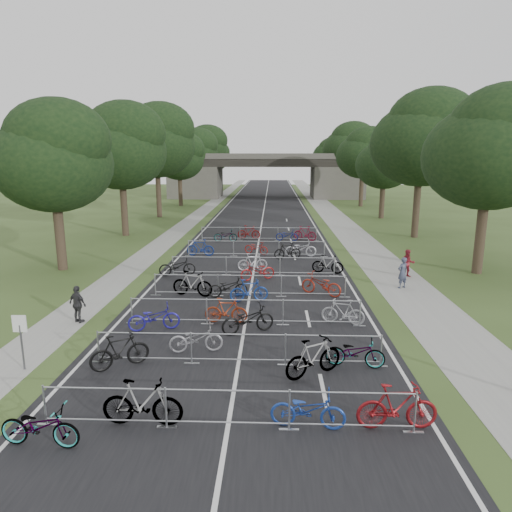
{
  "coord_description": "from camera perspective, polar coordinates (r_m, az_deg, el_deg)",
  "views": [
    {
      "loc": [
        1.08,
        -10.17,
        6.67
      ],
      "look_at": [
        0.16,
        15.15,
        1.1
      ],
      "focal_mm": 32.0,
      "sensor_mm": 36.0,
      "label": 1
    }
  ],
  "objects": [
    {
      "name": "road",
      "position": [
        60.55,
        1.04,
        6.08
      ],
      "size": [
        11.0,
        140.0,
        0.01
      ],
      "primitive_type": "cube",
      "color": "black",
      "rests_on": "ground"
    },
    {
      "name": "bike_27",
      "position": [
        36.9,
        6.15,
        2.84
      ],
      "size": [
        1.99,
        1.37,
        1.17
      ],
      "primitive_type": "imported",
      "rotation": [
        0.0,
        0.0,
        4.25
      ],
      "color": "maroon",
      "rests_on": "ground"
    },
    {
      "name": "tree_left_6",
      "position": [
        98.88,
        -5.3,
        12.25
      ],
      "size": [
        6.72,
        6.72,
        10.25
      ],
      "color": "#33261C",
      "rests_on": "ground"
    },
    {
      "name": "bike_2",
      "position": [
        12.04,
        6.51,
        -18.57
      ],
      "size": [
        1.94,
        0.86,
        0.99
      ],
      "primitive_type": "imported",
      "rotation": [
        0.0,
        0.0,
        1.46
      ],
      "color": "navy",
      "rests_on": "ground"
    },
    {
      "name": "tree_right_2",
      "position": [
        51.52,
        15.87,
        11.14
      ],
      "size": [
        6.16,
        6.16,
        9.39
      ],
      "color": "#33261C",
      "rests_on": "ground"
    },
    {
      "name": "tree_left_1",
      "position": [
        40.09,
        -16.48,
        12.81
      ],
      "size": [
        7.56,
        7.56,
        11.53
      ],
      "color": "#33261C",
      "rests_on": "ground"
    },
    {
      "name": "tree_right_1",
      "position": [
        39.97,
        20.16,
        13.43
      ],
      "size": [
        8.18,
        8.18,
        12.47
      ],
      "color": "#33261C",
      "rests_on": "ground"
    },
    {
      "name": "bike_26",
      "position": [
        36.6,
        3.89,
        2.62
      ],
      "size": [
        1.86,
        0.84,
        0.94
      ],
      "primitive_type": "imported",
      "rotation": [
        0.0,
        0.0,
        1.45
      ],
      "color": "navy",
      "rests_on": "ground"
    },
    {
      "name": "pedestrian_a",
      "position": [
        24.55,
        17.84,
        -2.02
      ],
      "size": [
        0.71,
        0.63,
        1.62
      ],
      "primitive_type": "imported",
      "rotation": [
        0.0,
        0.0,
        3.65
      ],
      "color": "#3A4057",
      "rests_on": "ground"
    },
    {
      "name": "pedestrian_b",
      "position": [
        26.89,
        18.44,
        -0.9
      ],
      "size": [
        0.79,
        0.63,
        1.57
      ],
      "primitive_type": "imported",
      "rotation": [
        0.0,
        0.0,
        -0.05
      ],
      "color": "maroon",
      "rests_on": "ground"
    },
    {
      "name": "tree_right_4",
      "position": [
        75.07,
        11.59,
        13.1
      ],
      "size": [
        8.18,
        8.18,
        12.47
      ],
      "color": "#33261C",
      "rests_on": "ground"
    },
    {
      "name": "tree_right_3",
      "position": [
        63.25,
        13.34,
        12.31
      ],
      "size": [
        7.17,
        7.17,
        10.93
      ],
      "color": "#33261C",
      "rests_on": "ground"
    },
    {
      "name": "bike_7",
      "position": [
        15.3,
        12.29,
        -11.71
      ],
      "size": [
        1.97,
        0.93,
        0.99
      ],
      "primitive_type": "imported",
      "rotation": [
        0.0,
        0.0,
        1.42
      ],
      "color": "#A9ACB1",
      "rests_on": "ground"
    },
    {
      "name": "lane_markings",
      "position": [
        60.55,
        1.04,
        6.08
      ],
      "size": [
        0.12,
        140.0,
        0.0
      ],
      "primitive_type": "cube",
      "color": "silver",
      "rests_on": "ground"
    },
    {
      "name": "bike_13",
      "position": [
        22.01,
        -3.53,
        -3.91
      ],
      "size": [
        2.0,
        1.07,
        1.0
      ],
      "primitive_type": "imported",
      "rotation": [
        0.0,
        0.0,
        1.79
      ],
      "color": "black",
      "rests_on": "ground"
    },
    {
      "name": "bike_0",
      "position": [
        12.4,
        -25.41,
        -18.7
      ],
      "size": [
        2.01,
        0.85,
        1.03
      ],
      "primitive_type": "imported",
      "rotation": [
        0.0,
        0.0,
        1.49
      ],
      "color": "#A9ACB1",
      "rests_on": "ground"
    },
    {
      "name": "bike_24",
      "position": [
        36.29,
        -3.83,
        2.56
      ],
      "size": [
        1.85,
        0.66,
        0.97
      ],
      "primitive_type": "imported",
      "rotation": [
        0.0,
        0.0,
        1.56
      ],
      "color": "#A9ACB1",
      "rests_on": "ground"
    },
    {
      "name": "bike_4",
      "position": [
        15.49,
        -16.67,
        -11.34
      ],
      "size": [
        1.89,
        1.49,
        1.15
      ],
      "primitive_type": "imported",
      "rotation": [
        0.0,
        0.0,
        2.14
      ],
      "color": "black",
      "rests_on": "ground"
    },
    {
      "name": "bike_25",
      "position": [
        37.36,
        -0.9,
        2.98
      ],
      "size": [
        1.87,
        0.59,
        1.11
      ],
      "primitive_type": "imported",
      "rotation": [
        0.0,
        0.0,
        1.53
      ],
      "color": "maroon",
      "rests_on": "ground"
    },
    {
      "name": "bike_10",
      "position": [
        17.62,
        -1.04,
        -7.93
      ],
      "size": [
        2.22,
        1.5,
        1.11
      ],
      "primitive_type": "imported",
      "rotation": [
        0.0,
        0.0,
        1.97
      ],
      "color": "black",
      "rests_on": "ground"
    },
    {
      "name": "bike_21",
      "position": [
        31.52,
        0.03,
        1.05
      ],
      "size": [
        1.87,
        1.28,
        0.93
      ],
      "primitive_type": "imported",
      "rotation": [
        0.0,
        0.0,
        1.15
      ],
      "color": "maroon",
      "rests_on": "ground"
    },
    {
      "name": "barrier_row_4",
      "position": [
        25.93,
        -0.37,
        -1.27
      ],
      "size": [
        9.7,
        0.08,
        1.1
      ],
      "color": "#A9ACB1",
      "rests_on": "ground"
    },
    {
      "name": "sidewalk_right",
      "position": [
        60.93,
        8.63,
        5.99
      ],
      "size": [
        3.0,
        140.0,
        0.01
      ],
      "primitive_type": "cube",
      "color": "gray",
      "rests_on": "ground"
    },
    {
      "name": "tree_left_5",
      "position": [
        87.0,
        -6.34,
        13.28
      ],
      "size": [
        8.4,
        8.4,
        12.81
      ],
      "color": "#33261C",
      "rests_on": "ground"
    },
    {
      "name": "bike_14",
      "position": [
        21.26,
        -0.87,
        -4.35
      ],
      "size": [
        1.88,
        0.88,
        1.09
      ],
      "primitive_type": "imported",
      "rotation": [
        0.0,
        0.0,
        1.78
      ],
      "color": "navy",
      "rests_on": "ground"
    },
    {
      "name": "tree_right_6",
      "position": [
        98.83,
        9.28,
        12.4
      ],
      "size": [
        7.17,
        7.17,
        10.93
      ],
      "color": "#33261C",
      "rests_on": "ground"
    },
    {
      "name": "barrier_row_6",
      "position": [
        36.7,
        0.36,
        2.79
      ],
      "size": [
        9.7,
        0.08,
        1.1
      ],
      "color": "#A9ACB1",
      "rests_on": "ground"
    },
    {
      "name": "barrier_row_2",
      "position": [
        18.45,
        -1.41,
        -7.0
      ],
      "size": [
        9.7,
        0.08,
        1.1
      ],
      "color": "#A9ACB1",
      "rests_on": "ground"
    },
    {
      "name": "barrier_row_1",
      "position": [
        15.11,
        -2.25,
        -11.53
      ],
      "size": [
        9.7,
        0.08,
        1.1
      ],
      "color": "#A9ACB1",
      "rests_on": "ground"
    },
    {
      "name": "barrier_row_0",
      "position": [
        11.92,
        -3.61,
        -18.56
      ],
      "size": [
        9.7,
        0.08,
        1.1
      ],
      "color": "#A9ACB1",
      "rests_on": "ground"
    },
    {
      "name": "bike_8",
      "position": [
        18.32,
        -12.63,
        -7.52
      ],
      "size": [
        2.1,
        1.21,
        1.05
      ],
      "primitive_type": "imported",
      "rotation": [
        0.0,
        0.0,
        1.85
      ],
      "color": "navy",
      "rests_on": "ground"
    },
    {
      "name": "bike_3",
      "position": [
        12.36,
        17.24,
        -17.59
      ],
      "size": [
        2.04,
        0.66,
        1.21
      ],
      "primitive_type": "imported",
      "rotation": [
        0.0,
        0.0,
        1.62
      ],
      "color": "maroon",
      "rests_on": "ground"
    },
    {
      "name": "bike_19",
      "position": [
        26.68,
        8.95,
        -1.02
      ],
      "size": [
        1.89,
        0.94,
        1.09
      ],
      "primitive_type": "imported",
      "rotation": [
        0.0,
        0.0,
        1.33
      ],
      "color": "#A9ACB1",
      "rests_on": "ground"
    },
    {
      "name": "bike_11",
      "position": [
        18.82,
        10.81,
        -6.9
      ],
      "size": [
        1.81,
        0.94,
        1.05
      ],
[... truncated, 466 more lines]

